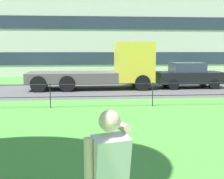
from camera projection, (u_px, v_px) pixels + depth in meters
name	position (u px, v px, depth m)	size (l,w,h in m)	color
street_strip	(97.00, 90.00, 16.99)	(80.00, 6.37, 0.01)	#565454
park_fence	(102.00, 91.00, 11.88)	(29.19, 0.04, 1.00)	black
flatbed_truck_left	(109.00, 68.00, 17.40)	(7.34, 2.53, 2.75)	yellow
car_black_center	(189.00, 75.00, 17.86)	(4.04, 1.90, 1.54)	black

